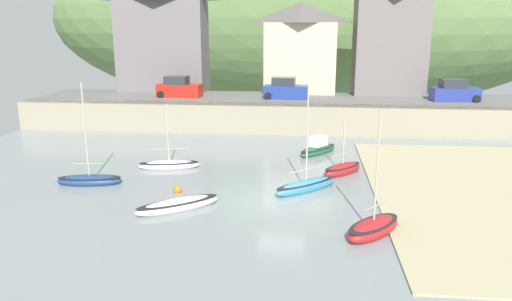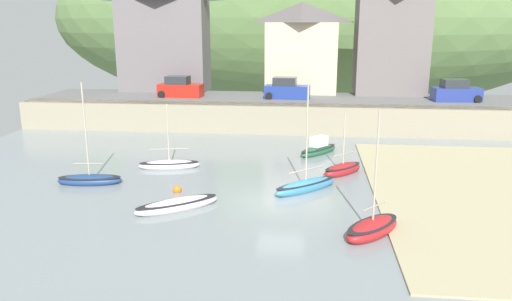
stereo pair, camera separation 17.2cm
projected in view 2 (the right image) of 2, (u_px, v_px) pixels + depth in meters
name	position (u px, v px, depth m)	size (l,w,h in m)	color
ground	(306.00, 295.00, 16.88)	(48.00, 41.00, 0.61)	gray
quay_seawall	(293.00, 116.00, 42.78)	(48.00, 9.40, 2.40)	gray
hillside_backdrop	(309.00, 19.00, 76.86)	(80.00, 44.00, 27.91)	#587742
waterfront_building_left	(164.00, 37.00, 49.97)	(9.05, 4.32, 10.66)	slate
waterfront_building_centre	(301.00, 47.00, 48.77)	(7.20, 4.58, 8.73)	beige
waterfront_building_right	(391.00, 31.00, 47.48)	(6.97, 5.30, 11.85)	slate
motorboat_with_cabin	(90.00, 179.00, 29.03)	(3.87, 1.71, 6.11)	navy
sailboat_blue_trim	(169.00, 164.00, 32.18)	(4.07, 1.93, 4.37)	white
sailboat_white_hull	(343.00, 169.00, 30.91)	(2.92, 2.99, 4.04)	maroon
fishing_boat_green	(372.00, 228.00, 22.03)	(3.22, 3.48, 5.85)	#A81E20
sailboat_tall_mast	(306.00, 186.00, 27.78)	(3.83, 3.57, 6.19)	teal
sailboat_nearest_shore	(177.00, 205.00, 25.04)	(4.24, 3.52, 0.72)	silver
dinghy_open_wooden	(318.00, 149.00, 35.67)	(3.18, 3.60, 1.44)	#1F5735
parked_car_near_slipway	(180.00, 88.00, 46.51)	(4.21, 1.99, 1.95)	red
parked_car_by_wall	(287.00, 90.00, 45.47)	(4.21, 1.99, 1.95)	navy
parked_car_end_of_row	(456.00, 92.00, 43.91)	(4.23, 2.05, 1.95)	navy
mooring_buoy	(177.00, 190.00, 27.61)	(0.48, 0.48, 0.48)	orange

